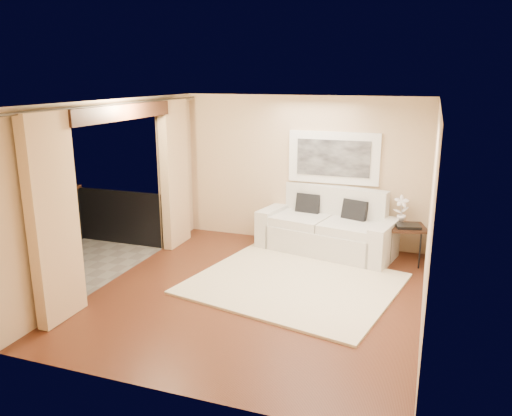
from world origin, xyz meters
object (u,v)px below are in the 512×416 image
at_px(side_table, 407,229).
at_px(balcony_chair_near, 26,246).
at_px(sofa, 328,230).
at_px(orchid, 401,209).
at_px(ice_bucket, 28,226).
at_px(balcony_chair_far, 60,230).
at_px(bistro_table, 32,240).

height_order(side_table, balcony_chair_near, balcony_chair_near).
relative_size(sofa, side_table, 3.55).
bearing_deg(orchid, ice_bucket, -154.68).
bearing_deg(ice_bucket, side_table, 23.51).
bearing_deg(balcony_chair_far, balcony_chair_near, 81.52).
distance_m(sofa, balcony_chair_far, 4.56).
bearing_deg(sofa, balcony_chair_near, -132.07).
bearing_deg(sofa, ice_bucket, -137.11).
relative_size(orchid, balcony_chair_far, 0.50).
xyz_separation_m(orchid, bistro_table, (-5.31, -2.67, -0.28)).
xyz_separation_m(orchid, ice_bucket, (-5.45, -2.58, -0.10)).
bearing_deg(balcony_chair_far, ice_bucket, 59.52).
bearing_deg(orchid, balcony_chair_far, -159.10).
relative_size(sofa, orchid, 5.25).
relative_size(sofa, balcony_chair_far, 2.62).
bearing_deg(sofa, side_table, 7.46).
relative_size(bistro_table, balcony_chair_far, 0.70).
height_order(balcony_chair_far, balcony_chair_near, balcony_chair_near).
xyz_separation_m(orchid, balcony_chair_far, (-5.33, -2.03, -0.32)).
distance_m(sofa, bistro_table, 4.86).
xyz_separation_m(balcony_chair_near, ice_bucket, (-0.27, 0.34, 0.19)).
relative_size(balcony_chair_far, ice_bucket, 4.75).
xyz_separation_m(sofa, side_table, (1.34, -0.11, 0.17)).
xyz_separation_m(sofa, balcony_chair_far, (-4.11, -1.99, 0.15)).
xyz_separation_m(sofa, orchid, (1.22, 0.05, 0.47)).
height_order(sofa, balcony_chair_far, sofa).
height_order(side_table, bistro_table, bistro_table).
bearing_deg(sofa, balcony_chair_far, -142.19).
distance_m(side_table, balcony_chair_far, 5.76).
bearing_deg(side_table, ice_bucket, -156.49).
relative_size(side_table, ice_bucket, 3.51).
height_order(balcony_chair_near, ice_bucket, balcony_chair_near).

